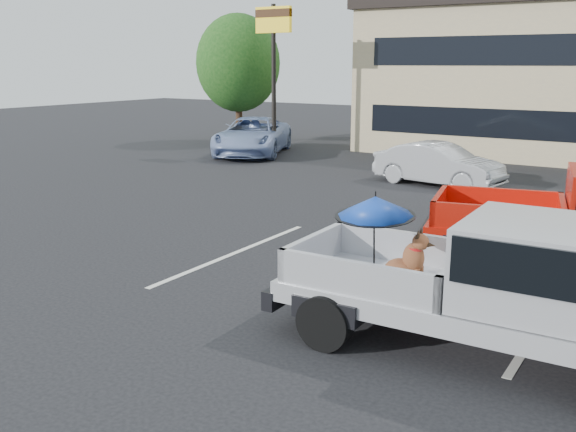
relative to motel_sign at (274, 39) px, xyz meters
The scene contains 8 objects.
ground 17.82m from the motel_sign, 54.46° to the right, with size 90.00×90.00×0.00m, color black.
stripe_left 14.65m from the motel_sign, 59.74° to the right, with size 0.12×5.00×0.01m, color silver.
stripe_right 18.29m from the motel_sign, 42.71° to the right, with size 0.12×5.00×0.01m, color silver.
motel_sign is the anchor object (origin of this frame).
tree_left 5.08m from the motel_sign, 143.13° to the left, with size 3.96×3.96×6.02m.
silver_pickup 19.33m from the motel_sign, 47.41° to the right, with size 5.72×2.19×2.06m.
silver_sedan 9.27m from the motel_sign, 18.51° to the right, with size 1.40×4.02×1.33m, color #A1A3A8.
blue_suv 4.03m from the motel_sign, behind, with size 2.54×5.50×1.53m, color #8599C6.
Camera 1 is at (4.56, -7.96, 3.76)m, focal length 40.00 mm.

